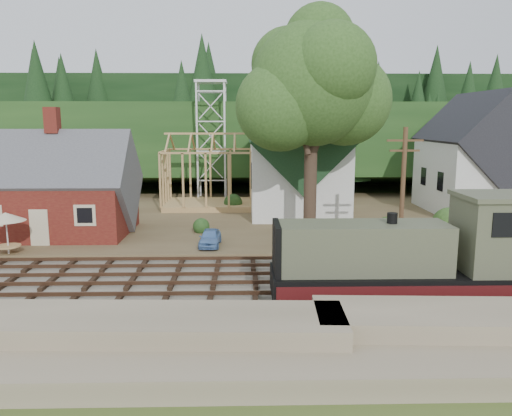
{
  "coord_description": "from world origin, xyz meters",
  "views": [
    {
      "loc": [
        -2.61,
        -24.58,
        8.36
      ],
      "look_at": [
        -1.9,
        6.0,
        3.0
      ],
      "focal_mm": 35.0,
      "sensor_mm": 36.0,
      "label": 1
    }
  ],
  "objects_px": {
    "locomotive": "(424,259)",
    "patio_set": "(6,219)",
    "car_blue": "(210,237)",
    "car_red": "(491,206)"
  },
  "relations": [
    {
      "from": "locomotive",
      "to": "patio_set",
      "type": "bearing_deg",
      "value": 159.41
    },
    {
      "from": "car_blue",
      "to": "patio_set",
      "type": "distance_m",
      "value": 12.5
    },
    {
      "from": "car_red",
      "to": "patio_set",
      "type": "bearing_deg",
      "value": 108.37
    },
    {
      "from": "locomotive",
      "to": "patio_set",
      "type": "height_order",
      "value": "locomotive"
    },
    {
      "from": "patio_set",
      "to": "car_blue",
      "type": "bearing_deg",
      "value": 7.81
    },
    {
      "from": "car_blue",
      "to": "patio_set",
      "type": "height_order",
      "value": "patio_set"
    },
    {
      "from": "car_blue",
      "to": "car_red",
      "type": "relative_size",
      "value": 0.8
    },
    {
      "from": "locomotive",
      "to": "car_blue",
      "type": "xyz_separation_m",
      "value": [
        -10.35,
        10.19,
        -1.35
      ]
    },
    {
      "from": "locomotive",
      "to": "car_blue",
      "type": "height_order",
      "value": "locomotive"
    },
    {
      "from": "locomotive",
      "to": "car_red",
      "type": "xyz_separation_m",
      "value": [
        13.97,
        21.87,
        -1.34
      ]
    }
  ]
}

